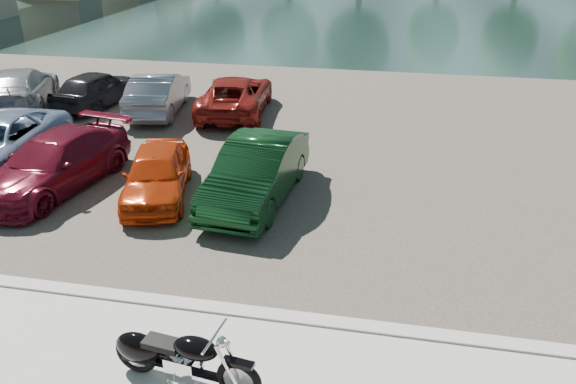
% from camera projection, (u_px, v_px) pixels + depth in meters
% --- Properties ---
extents(kerb, '(60.00, 0.30, 0.14)m').
position_uv_depth(kerb, '(250.00, 314.00, 9.69)').
color(kerb, beige).
rests_on(kerb, ground).
extents(parking_lot, '(60.00, 18.00, 0.04)m').
position_uv_depth(parking_lot, '(322.00, 138.00, 17.65)').
color(parking_lot, '#3E3832').
rests_on(parking_lot, ground).
extents(river, '(120.00, 40.00, 0.00)m').
position_uv_depth(river, '(374.00, 9.00, 43.26)').
color(river, '#182B29').
rests_on(river, ground).
extents(motorcycle, '(2.32, 0.77, 1.05)m').
position_uv_depth(motorcycle, '(172.00, 356.00, 8.05)').
color(motorcycle, black).
rests_on(motorcycle, promenade).
extents(car_3, '(2.59, 4.84, 1.34)m').
position_uv_depth(car_3, '(55.00, 163.00, 14.09)').
color(car_3, maroon).
rests_on(car_3, parking_lot).
extents(car_4, '(2.34, 3.85, 1.22)m').
position_uv_depth(car_4, '(157.00, 173.00, 13.63)').
color(car_4, red).
rests_on(car_4, parking_lot).
extents(car_5, '(1.90, 4.53, 1.46)m').
position_uv_depth(car_5, '(256.00, 171.00, 13.44)').
color(car_5, black).
rests_on(car_5, parking_lot).
extents(car_7, '(3.67, 5.28, 1.42)m').
position_uv_depth(car_7, '(20.00, 88.00, 20.21)').
color(car_7, '#92929A').
rests_on(car_7, parking_lot).
extents(car_8, '(2.10, 4.06, 1.32)m').
position_uv_depth(car_8, '(96.00, 88.00, 20.33)').
color(car_8, black).
rests_on(car_8, parking_lot).
extents(car_9, '(2.14, 4.41, 1.39)m').
position_uv_depth(car_9, '(159.00, 93.00, 19.68)').
color(car_9, slate).
rests_on(car_9, parking_lot).
extents(car_10, '(2.62, 4.88, 1.30)m').
position_uv_depth(car_10, '(236.00, 95.00, 19.61)').
color(car_10, maroon).
rests_on(car_10, parking_lot).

